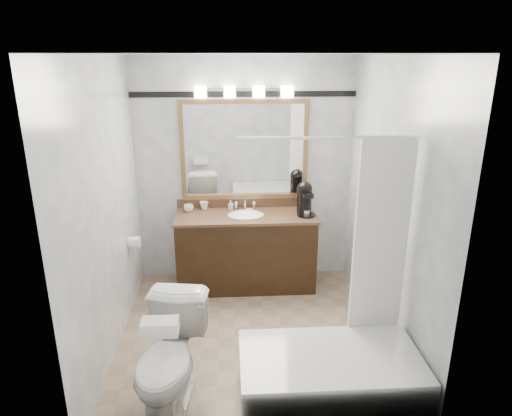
# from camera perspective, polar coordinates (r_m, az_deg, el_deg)

# --- Properties ---
(room) EXTENTS (2.42, 2.62, 2.52)m
(room) POSITION_cam_1_polar(r_m,az_deg,el_deg) (3.85, -0.74, -0.23)
(room) COLOR gray
(room) RESTS_ON ground
(vanity) EXTENTS (1.53, 0.58, 0.97)m
(vanity) POSITION_cam_1_polar(r_m,az_deg,el_deg) (5.09, -1.25, -5.16)
(vanity) COLOR black
(vanity) RESTS_ON ground
(mirror) EXTENTS (1.40, 0.04, 1.10)m
(mirror) POSITION_cam_1_polar(r_m,az_deg,el_deg) (5.03, -1.46, 7.19)
(mirror) COLOR #9A7245
(mirror) RESTS_ON room
(vanity_light_bar) EXTENTS (1.02, 0.14, 0.12)m
(vanity_light_bar) POSITION_cam_1_polar(r_m,az_deg,el_deg) (4.88, -1.50, 14.37)
(vanity_light_bar) COLOR silver
(vanity_light_bar) RESTS_ON room
(accent_stripe) EXTENTS (2.40, 0.01, 0.06)m
(accent_stripe) POSITION_cam_1_polar(r_m,az_deg,el_deg) (4.95, -1.52, 14.04)
(accent_stripe) COLOR black
(accent_stripe) RESTS_ON room
(bathtub) EXTENTS (1.30, 0.75, 1.96)m
(bathtub) POSITION_cam_1_polar(r_m,az_deg,el_deg) (3.60, 9.46, -19.66)
(bathtub) COLOR white
(bathtub) RESTS_ON ground
(tp_roll) EXTENTS (0.11, 0.12, 0.12)m
(tp_roll) POSITION_cam_1_polar(r_m,az_deg,el_deg) (4.76, -14.98, -4.18)
(tp_roll) COLOR white
(tp_roll) RESTS_ON room
(toilet) EXTENTS (0.57, 0.86, 0.81)m
(toilet) POSITION_cam_1_polar(r_m,az_deg,el_deg) (3.52, -10.77, -18.17)
(toilet) COLOR white
(toilet) RESTS_ON ground
(tissue_box) EXTENTS (0.23, 0.13, 0.10)m
(tissue_box) POSITION_cam_1_polar(r_m,az_deg,el_deg) (3.04, -11.92, -14.34)
(tissue_box) COLOR white
(tissue_box) RESTS_ON toilet
(coffee_maker) EXTENTS (0.19, 0.24, 0.36)m
(coffee_maker) POSITION_cam_1_polar(r_m,az_deg,el_deg) (4.92, 6.11, 1.28)
(coffee_maker) COLOR black
(coffee_maker) RESTS_ON vanity
(cup_left) EXTENTS (0.11, 0.11, 0.08)m
(cup_left) POSITION_cam_1_polar(r_m,az_deg,el_deg) (5.08, -8.42, -0.01)
(cup_left) COLOR white
(cup_left) RESTS_ON vanity
(cup_right) EXTENTS (0.12, 0.12, 0.09)m
(cup_right) POSITION_cam_1_polar(r_m,az_deg,el_deg) (5.13, -6.51, 0.30)
(cup_right) COLOR white
(cup_right) RESTS_ON vanity
(soap_bottle_a) EXTENTS (0.06, 0.06, 0.10)m
(soap_bottle_a) POSITION_cam_1_polar(r_m,az_deg,el_deg) (5.09, -3.18, 0.37)
(soap_bottle_a) COLOR white
(soap_bottle_a) RESTS_ON vanity
(soap_bar) EXTENTS (0.08, 0.05, 0.02)m
(soap_bar) POSITION_cam_1_polar(r_m,az_deg,el_deg) (5.05, -0.87, -0.25)
(soap_bar) COLOR beige
(soap_bar) RESTS_ON vanity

